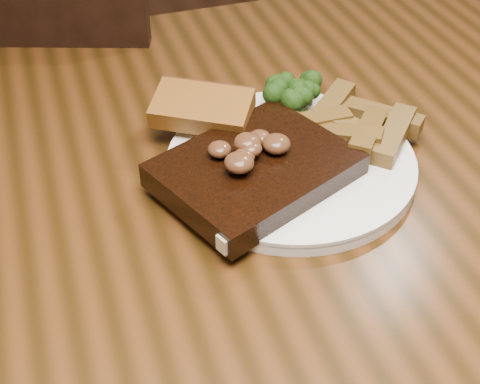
% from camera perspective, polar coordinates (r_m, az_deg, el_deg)
% --- Properties ---
extents(dining_table, '(1.60, 0.90, 0.75)m').
position_cam_1_polar(dining_table, '(0.74, -0.43, -6.65)').
color(dining_table, '#45240D').
rests_on(dining_table, ground).
extents(chair_far, '(0.52, 0.52, 0.87)m').
position_cam_1_polar(chair_far, '(1.25, -15.34, 3.54)').
color(chair_far, black).
rests_on(chair_far, ground).
extents(plate, '(0.29, 0.29, 0.01)m').
position_cam_1_polar(plate, '(0.72, 4.33, 2.37)').
color(plate, white).
rests_on(plate, dining_table).
extents(steak, '(0.23, 0.20, 0.03)m').
position_cam_1_polar(steak, '(0.68, 1.31, 1.86)').
color(steak, black).
rests_on(steak, plate).
extents(steak_bone, '(0.14, 0.07, 0.02)m').
position_cam_1_polar(steak_bone, '(0.63, 3.22, -1.90)').
color(steak_bone, beige).
rests_on(steak_bone, plate).
extents(mushroom_pile, '(0.08, 0.08, 0.03)m').
position_cam_1_polar(mushroom_pile, '(0.67, 1.08, 4.31)').
color(mushroom_pile, '#502E19').
rests_on(mushroom_pile, steak).
extents(garlic_bread, '(0.12, 0.11, 0.02)m').
position_cam_1_polar(garlic_bread, '(0.75, -3.19, 5.86)').
color(garlic_bread, '#8D5919').
rests_on(garlic_bread, plate).
extents(potato_wedges, '(0.12, 0.12, 0.02)m').
position_cam_1_polar(potato_wedges, '(0.73, 9.74, 4.40)').
color(potato_wedges, brown).
rests_on(potato_wedges, plate).
extents(broccoli_cluster, '(0.07, 0.07, 0.04)m').
position_cam_1_polar(broccoli_cluster, '(0.77, 4.97, 7.89)').
color(broccoli_cluster, '#1D3E0E').
rests_on(broccoli_cluster, plate).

